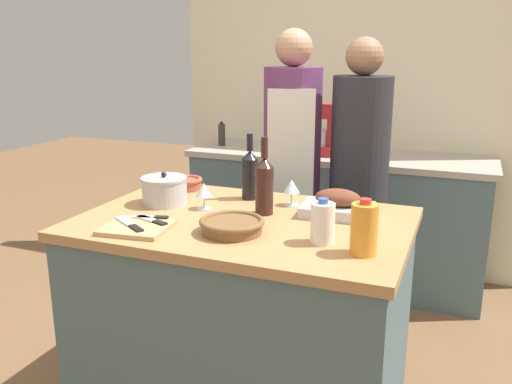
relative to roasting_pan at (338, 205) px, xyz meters
The scene contains 22 objects.
kitchen_island 0.64m from the roasting_pan, 151.11° to the right, with size 1.32×0.87×0.93m.
back_counter 1.57m from the roasting_pan, 103.28° to the left, with size 2.02×0.60×0.90m.
back_wall 1.85m from the roasting_pan, 100.74° to the left, with size 2.52×0.10×2.55m.
roasting_pan is the anchor object (origin of this frame).
wicker_basket 0.48m from the roasting_pan, 131.32° to the right, with size 0.25×0.25×0.05m.
cutting_board 0.81m from the roasting_pan, 144.99° to the right, with size 0.27×0.24×0.02m.
stock_pot 0.76m from the roasting_pan, behind, with size 0.20×0.20×0.15m.
mixing_bowl 0.80m from the roasting_pan, 169.61° to the left, with size 0.16×0.16×0.06m.
juice_jug 0.43m from the roasting_pan, 65.06° to the right, with size 0.09×0.09×0.19m.
milk_jug 0.34m from the roasting_pan, 85.46° to the right, with size 0.09×0.09×0.16m.
wine_bottle_green 0.45m from the roasting_pan, 166.83° to the left, with size 0.07×0.07×0.30m.
wine_bottle_dark 0.31m from the roasting_pan, 162.36° to the right, with size 0.08×0.08×0.32m.
wine_glass_left 0.24m from the roasting_pan, 162.86° to the left, with size 0.07×0.07×0.12m.
wine_glass_right 0.57m from the roasting_pan, 167.59° to the right, with size 0.07×0.07×0.11m.
knife_chef 0.84m from the roasting_pan, 145.81° to the right, with size 0.20×0.14×0.01m.
knife_paring 0.76m from the roasting_pan, 151.29° to the right, with size 0.14×0.07×0.01m.
knife_bread 0.75m from the roasting_pan, 148.02° to the right, with size 0.16×0.08×0.01m.
stand_mixer 1.41m from the roasting_pan, 107.50° to the left, with size 0.18×0.14×0.34m.
condiment_bottle_tall 1.86m from the roasting_pan, 130.12° to the left, with size 0.05×0.05×0.17m.
condiment_bottle_short 1.44m from the roasting_pan, 114.41° to the left, with size 0.06×0.06×0.19m.
person_cook_aproned 0.79m from the roasting_pan, 121.89° to the left, with size 0.31×0.34×1.70m.
person_cook_guest 0.69m from the roasting_pan, 94.07° to the left, with size 0.31×0.31×1.65m.
Camera 1 is at (0.82, -1.92, 1.60)m, focal length 38.00 mm.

